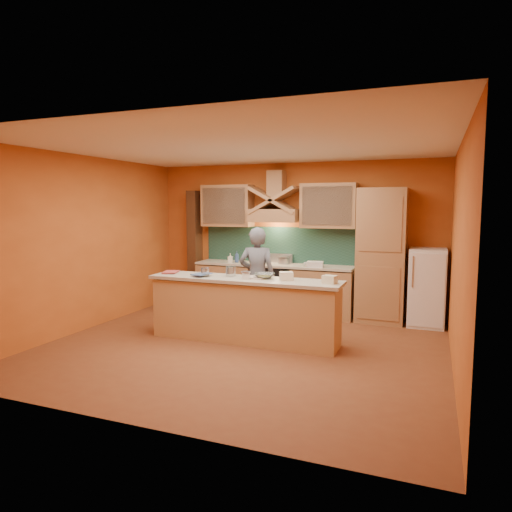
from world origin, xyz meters
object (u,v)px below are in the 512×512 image
at_px(fridge, 427,287).
at_px(kitchen_scale, 246,276).
at_px(person, 257,277).
at_px(stove, 274,289).
at_px(mixing_bowl, 264,276).

xyz_separation_m(fridge, kitchen_scale, (-2.44, -1.98, 0.34)).
distance_m(person, kitchen_scale, 0.92).
distance_m(fridge, person, 2.83).
relative_size(fridge, person, 0.78).
bearing_deg(kitchen_scale, fridge, 15.57).
distance_m(stove, mixing_bowl, 1.95).
bearing_deg(person, kitchen_scale, 91.16).
height_order(kitchen_scale, mixing_bowl, kitchen_scale).
bearing_deg(fridge, kitchen_scale, -141.00).
distance_m(kitchen_scale, mixing_bowl, 0.28).
bearing_deg(mixing_bowl, kitchen_scale, -144.59).
bearing_deg(person, mixing_bowl, 108.84).
bearing_deg(mixing_bowl, person, 118.50).
bearing_deg(fridge, stove, 180.00).
distance_m(fridge, mixing_bowl, 2.88).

